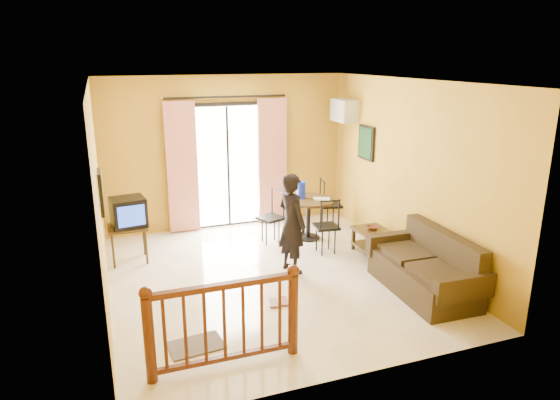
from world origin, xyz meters
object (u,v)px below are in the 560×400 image
object	(u,v)px
coffee_table	(377,241)
standing_person	(292,223)
dining_table	(308,208)
sofa	(427,270)
television	(128,212)

from	to	relation	value
coffee_table	standing_person	distance (m)	1.56
standing_person	dining_table	bearing A→B (deg)	-49.34
sofa	standing_person	world-z (taller)	standing_person
coffee_table	sofa	bearing A→B (deg)	-89.80
coffee_table	standing_person	size ratio (longest dim) A/B	0.61
dining_table	sofa	bearing A→B (deg)	-73.76
sofa	standing_person	xyz separation A→B (m)	(-1.49, 1.25, 0.44)
television	sofa	distance (m)	4.48
television	coffee_table	world-z (taller)	television
television	coffee_table	xyz separation A→B (m)	(3.72, -1.14, -0.54)
dining_table	coffee_table	world-z (taller)	dining_table
coffee_table	dining_table	bearing A→B (deg)	121.77
television	coffee_table	bearing A→B (deg)	-25.50
coffee_table	sofa	xyz separation A→B (m)	(0.00, -1.31, 0.04)
coffee_table	television	bearing A→B (deg)	162.92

